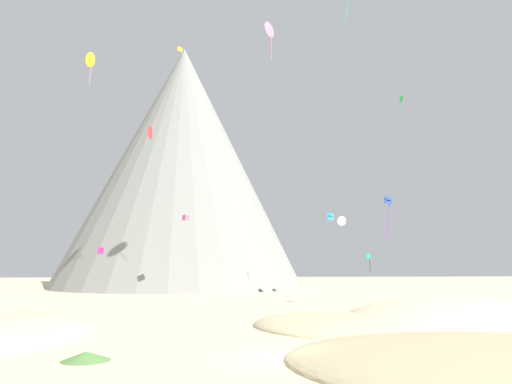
% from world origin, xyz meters
% --- Properties ---
extents(ground_plane, '(400.00, 400.00, 0.00)m').
position_xyz_m(ground_plane, '(0.00, 0.00, 0.00)').
color(ground_plane, beige).
extents(dune_foreground_left, '(29.67, 27.65, 4.15)m').
position_xyz_m(dune_foreground_left, '(18.89, 17.74, 0.00)').
color(dune_foreground_left, beige).
rests_on(dune_foreground_left, ground_plane).
extents(dune_midground, '(15.28, 17.34, 2.00)m').
position_xyz_m(dune_midground, '(6.44, 13.33, 0.00)').
color(dune_midground, beige).
rests_on(dune_midground, ground_plane).
extents(bush_ridge_crest, '(1.51, 1.51, 0.72)m').
position_xyz_m(bush_ridge_crest, '(3.62, 18.37, 0.36)').
color(bush_ridge_crest, '#477238').
rests_on(bush_ridge_crest, ground_plane).
extents(bush_scatter_east, '(2.83, 2.83, 0.48)m').
position_xyz_m(bush_scatter_east, '(-10.51, 0.52, 0.24)').
color(bush_scatter_east, '#568442').
rests_on(bush_scatter_east, ground_plane).
extents(bush_far_right, '(2.34, 2.34, 0.63)m').
position_xyz_m(bush_far_right, '(-15.79, 9.32, 0.32)').
color(bush_far_right, '#386633').
rests_on(bush_far_right, ground_plane).
extents(rock_massif, '(71.48, 68.85, 60.84)m').
position_xyz_m(rock_massif, '(-11.84, 92.28, 27.59)').
color(rock_massif, gray).
rests_on(rock_massif, ground_plane).
extents(kite_magenta_low, '(1.01, 0.52, 0.99)m').
position_xyz_m(kite_magenta_low, '(-19.99, 48.47, 7.27)').
color(kite_magenta_low, '#D1339E').
extents(kite_teal_low, '(0.77, 0.27, 2.91)m').
position_xyz_m(kite_teal_low, '(22.67, 50.45, 6.16)').
color(kite_teal_low, teal).
extents(kite_orange_high, '(0.93, 0.50, 0.91)m').
position_xyz_m(kite_orange_high, '(-8.79, 46.85, 39.56)').
color(kite_orange_high, orange).
extents(kite_red_high, '(0.89, 2.44, 5.37)m').
position_xyz_m(kite_red_high, '(-14.36, 57.13, 28.37)').
color(kite_red_high, red).
extents(kite_yellow_high, '(1.78, 2.67, 5.63)m').
position_xyz_m(kite_yellow_high, '(-23.76, 51.70, 39.16)').
color(kite_yellow_high, yellow).
extents(kite_blue_low, '(0.93, 0.88, 5.37)m').
position_xyz_m(kite_blue_low, '(18.36, 30.37, 12.84)').
color(kite_blue_low, blue).
extents(kite_cyan_low, '(1.27, 1.30, 1.23)m').
position_xyz_m(kite_cyan_low, '(17.72, 55.56, 13.58)').
color(kite_cyan_low, '#33BCDB').
extents(kite_rainbow_low, '(1.34, 1.34, 1.00)m').
position_xyz_m(kite_rainbow_low, '(-7.53, 54.94, 13.12)').
color(kite_rainbow_low, '#E5668C').
extents(kite_pink_high, '(1.97, 2.12, 6.09)m').
position_xyz_m(kite_pink_high, '(4.94, 40.19, 40.25)').
color(kite_pink_high, pink).
extents(kite_white_low, '(1.81, 0.89, 1.76)m').
position_xyz_m(kite_white_low, '(20.58, 58.55, 13.19)').
color(kite_white_low, white).
extents(kite_green_high, '(0.68, 0.50, 3.22)m').
position_xyz_m(kite_green_high, '(26.52, 43.45, 30.92)').
color(kite_green_high, green).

